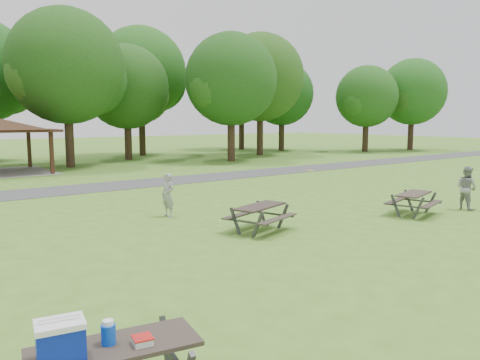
% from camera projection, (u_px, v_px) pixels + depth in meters
% --- Properties ---
extents(ground, '(160.00, 160.00, 0.00)m').
position_uv_depth(ground, '(302.00, 247.00, 12.39)').
color(ground, '#467722').
rests_on(ground, ground).
extents(asphalt_path, '(120.00, 3.20, 0.02)m').
position_uv_depth(asphalt_path, '(102.00, 187.00, 23.37)').
color(asphalt_path, '#404042').
rests_on(asphalt_path, ground).
extents(tree_row_e, '(8.40, 8.00, 11.02)m').
position_uv_depth(tree_row_e, '(68.00, 70.00, 32.43)').
color(tree_row_e, black).
rests_on(tree_row_e, ground).
extents(tree_row_f, '(7.35, 7.00, 9.55)m').
position_uv_depth(tree_row_f, '(128.00, 90.00, 38.93)').
color(tree_row_f, black).
rests_on(tree_row_f, ground).
extents(tree_row_g, '(7.77, 7.40, 10.25)m').
position_uv_depth(tree_row_g, '(232.00, 82.00, 37.41)').
color(tree_row_g, black).
rests_on(tree_row_g, ground).
extents(tree_row_h, '(8.61, 8.20, 11.37)m').
position_uv_depth(tree_row_h, '(261.00, 80.00, 43.71)').
color(tree_row_h, black).
rests_on(tree_row_h, ground).
extents(tree_row_i, '(7.14, 6.80, 9.52)m').
position_uv_depth(tree_row_i, '(282.00, 96.00, 50.22)').
color(tree_row_i, black).
rests_on(tree_row_i, ground).
extents(tree_row_j, '(6.72, 6.40, 8.96)m').
position_uv_depth(tree_row_j, '(367.00, 98.00, 48.80)').
color(tree_row_j, black).
rests_on(tree_row_j, ground).
extents(tree_deep_c, '(8.82, 8.40, 11.90)m').
position_uv_depth(tree_deep_c, '(142.00, 75.00, 43.30)').
color(tree_deep_c, black).
rests_on(tree_deep_c, ground).
extents(tree_deep_d, '(8.40, 8.00, 11.27)m').
position_uv_depth(tree_deep_d, '(242.00, 87.00, 52.41)').
color(tree_deep_d, black).
rests_on(tree_deep_d, ground).
extents(tree_flank_right, '(7.56, 7.20, 9.97)m').
position_uv_depth(tree_flank_right, '(413.00, 94.00, 51.19)').
color(tree_flank_right, black).
rests_on(tree_flank_right, ground).
extents(picnic_table_near, '(2.17, 1.87, 1.33)m').
position_uv_depth(picnic_table_near, '(98.00, 353.00, 5.21)').
color(picnic_table_near, '#2E2621').
rests_on(picnic_table_near, ground).
extents(picnic_table_middle, '(2.24, 1.99, 0.81)m').
position_uv_depth(picnic_table_middle, '(260.00, 212.00, 14.06)').
color(picnic_table_middle, '#2C2320').
rests_on(picnic_table_middle, ground).
extents(picnic_table_far, '(2.16, 1.90, 0.80)m').
position_uv_depth(picnic_table_far, '(414.00, 198.00, 16.50)').
color(picnic_table_far, '#332924').
rests_on(picnic_table_far, ground).
extents(frisbee_in_flight, '(0.26, 0.26, 0.02)m').
position_uv_depth(frisbee_in_flight, '(310.00, 171.00, 16.64)').
color(frisbee_in_flight, gold).
rests_on(frisbee_in_flight, ground).
extents(frisbee_thrower, '(0.45, 0.61, 1.52)m').
position_uv_depth(frisbee_thrower, '(168.00, 195.00, 16.14)').
color(frisbee_thrower, '#949496').
rests_on(frisbee_thrower, ground).
extents(frisbee_catcher, '(0.76, 0.90, 1.63)m').
position_uv_depth(frisbee_catcher, '(466.00, 188.00, 17.46)').
color(frisbee_catcher, gray).
rests_on(frisbee_catcher, ground).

